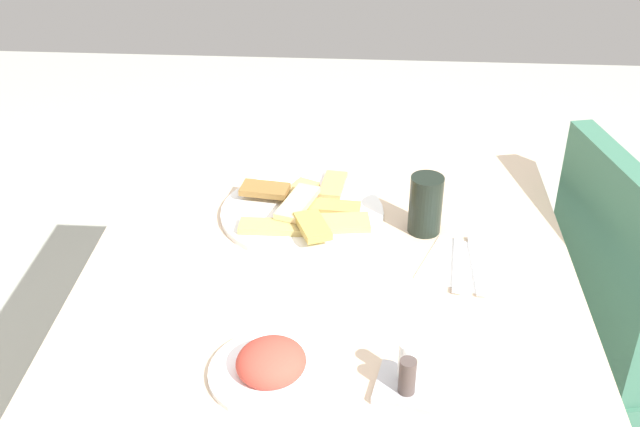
% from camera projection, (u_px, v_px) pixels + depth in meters
% --- Properties ---
extents(dining_table, '(1.12, 0.92, 0.75)m').
position_uv_depth(dining_table, '(332.00, 266.00, 1.61)').
color(dining_table, beige).
rests_on(dining_table, ground_plane).
extents(dining_chair, '(0.51, 0.51, 0.90)m').
position_uv_depth(dining_chair, '(636.00, 316.00, 1.73)').
color(dining_chair, '#386B54').
rests_on(dining_chair, ground_plane).
extents(pide_platter, '(0.34, 0.34, 0.04)m').
position_uv_depth(pide_platter, '(303.00, 211.00, 1.62)').
color(pide_platter, white).
rests_on(pide_platter, dining_table).
extents(salad_plate_greens, '(0.20, 0.20, 0.06)m').
position_uv_depth(salad_plate_greens, '(271.00, 366.00, 1.21)').
color(salad_plate_greens, white).
rests_on(salad_plate_greens, dining_table).
extents(soda_can, '(0.09, 0.09, 0.12)m').
position_uv_depth(soda_can, '(426.00, 205.00, 1.55)').
color(soda_can, black).
rests_on(soda_can, dining_table).
extents(paper_napkin, '(0.20, 0.20, 0.00)m').
position_uv_depth(paper_napkin, '(467.00, 266.00, 1.47)').
color(paper_napkin, white).
rests_on(paper_napkin, dining_table).
extents(fork, '(0.18, 0.03, 0.00)m').
position_uv_depth(fork, '(457.00, 264.00, 1.47)').
color(fork, silver).
rests_on(fork, paper_napkin).
extents(spoon, '(0.19, 0.02, 0.00)m').
position_uv_depth(spoon, '(477.00, 264.00, 1.47)').
color(spoon, silver).
rests_on(spoon, paper_napkin).
extents(condiment_caddy, '(0.11, 0.11, 0.08)m').
position_uv_depth(condiment_caddy, '(406.00, 378.00, 1.18)').
color(condiment_caddy, '#B2B2B7').
rests_on(condiment_caddy, dining_table).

